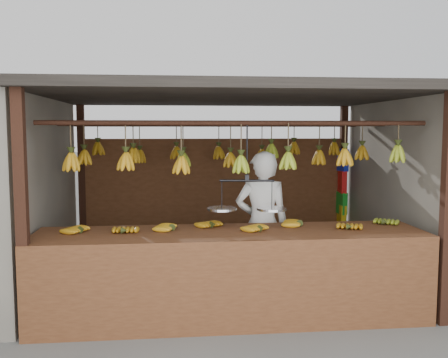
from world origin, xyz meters
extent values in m
plane|color=#5B5B57|center=(0.00, 0.00, 0.00)|extent=(80.00, 80.00, 0.00)
cube|color=black|center=(-2.00, -1.50, 1.15)|extent=(0.10, 0.10, 2.30)
cube|color=black|center=(2.00, -1.50, 1.15)|extent=(0.10, 0.10, 2.30)
cube|color=black|center=(-2.00, 1.50, 1.15)|extent=(0.10, 0.10, 2.30)
cube|color=black|center=(2.00, 1.50, 1.15)|extent=(0.10, 0.10, 2.30)
cube|color=black|center=(0.00, 0.00, 2.35)|extent=(4.30, 3.30, 0.10)
cylinder|color=black|center=(0.00, -1.00, 2.00)|extent=(4.00, 0.05, 0.05)
cylinder|color=black|center=(0.00, 0.00, 2.00)|extent=(4.00, 0.05, 0.05)
cylinder|color=black|center=(0.00, 1.00, 2.00)|extent=(4.00, 0.05, 0.05)
cube|color=brown|center=(0.00, 1.50, 0.90)|extent=(4.00, 0.06, 1.80)
cube|color=brown|center=(-0.07, -1.10, 0.86)|extent=(3.96, 0.88, 0.08)
cube|color=brown|center=(-0.07, -1.54, 0.45)|extent=(3.96, 0.04, 0.90)
cube|color=black|center=(-1.95, -1.49, 0.41)|extent=(0.07, 0.07, 0.82)
cube|color=black|center=(1.80, -1.49, 0.41)|extent=(0.07, 0.07, 0.82)
cube|color=black|center=(-1.95, -0.71, 0.41)|extent=(0.07, 0.07, 0.82)
cube|color=black|center=(1.80, -0.71, 0.41)|extent=(0.07, 0.07, 0.82)
ellipsoid|color=#C28514|center=(-1.56, -1.03, 0.93)|extent=(0.30, 0.27, 0.06)
ellipsoid|color=#C28514|center=(-1.14, -1.13, 0.93)|extent=(0.19, 0.25, 0.06)
ellipsoid|color=#C28514|center=(-0.66, -0.99, 0.93)|extent=(0.28, 0.25, 0.06)
ellipsoid|color=#C28514|center=(-0.24, -0.91, 0.93)|extent=(0.28, 0.30, 0.06)
ellipsoid|color=#C28514|center=(0.23, -1.16, 0.93)|extent=(0.29, 0.30, 0.06)
ellipsoid|color=#C28514|center=(0.70, -0.90, 0.93)|extent=(0.29, 0.25, 0.06)
ellipsoid|color=#C28514|center=(1.14, -1.17, 0.93)|extent=(0.26, 0.29, 0.06)
ellipsoid|color=#92A523|center=(1.62, -0.95, 0.93)|extent=(0.28, 0.30, 0.06)
ellipsoid|color=#C28514|center=(-1.66, -0.97, 1.61)|extent=(0.16, 0.16, 0.28)
ellipsoid|color=#C28514|center=(-1.12, -0.98, 1.61)|extent=(0.16, 0.16, 0.28)
ellipsoid|color=#C28514|center=(-0.57, -0.96, 1.57)|extent=(0.16, 0.16, 0.28)
ellipsoid|color=#92A523|center=(0.04, -1.02, 1.58)|extent=(0.16, 0.16, 0.28)
ellipsoid|color=#92A523|center=(0.52, -1.05, 1.61)|extent=(0.16, 0.16, 0.28)
ellipsoid|color=#C28514|center=(1.14, -1.00, 1.64)|extent=(0.16, 0.16, 0.28)
ellipsoid|color=#92A523|center=(1.71, -1.01, 1.68)|extent=(0.16, 0.16, 0.28)
ellipsoid|color=#C28514|center=(-1.70, -0.02, 1.61)|extent=(0.16, 0.16, 0.28)
ellipsoid|color=#C28514|center=(-1.13, 0.03, 1.62)|extent=(0.16, 0.16, 0.28)
ellipsoid|color=#92A523|center=(-0.53, 0.04, 1.57)|extent=(0.16, 0.16, 0.28)
ellipsoid|color=#C28514|center=(0.05, -0.01, 1.56)|extent=(0.16, 0.16, 0.28)
ellipsoid|color=#92A523|center=(0.56, 0.01, 1.67)|extent=(0.16, 0.16, 0.28)
ellipsoid|color=#C28514|center=(1.17, 0.01, 1.59)|extent=(0.16, 0.16, 0.28)
ellipsoid|color=#C28514|center=(1.72, 0.01, 1.64)|extent=(0.16, 0.16, 0.28)
ellipsoid|color=#C28514|center=(-1.68, 1.00, 1.67)|extent=(0.16, 0.16, 0.28)
ellipsoid|color=#C28514|center=(-1.11, 0.96, 1.56)|extent=(0.16, 0.16, 0.28)
ellipsoid|color=#C28514|center=(-0.60, 0.95, 1.61)|extent=(0.16, 0.16, 0.28)
ellipsoid|color=#C28514|center=(0.00, 1.02, 1.61)|extent=(0.16, 0.16, 0.28)
ellipsoid|color=#C28514|center=(0.61, 0.96, 1.57)|extent=(0.16, 0.16, 0.28)
ellipsoid|color=#C28514|center=(1.09, 1.02, 1.67)|extent=(0.16, 0.16, 0.28)
ellipsoid|color=#C28514|center=(1.67, 0.95, 1.66)|extent=(0.16, 0.16, 0.28)
cylinder|color=black|center=(0.10, -1.00, 1.70)|extent=(0.02, 0.02, 0.59)
cylinder|color=black|center=(0.10, -1.00, 1.41)|extent=(0.56, 0.09, 0.02)
cylinder|color=silver|center=(-0.15, -0.97, 1.11)|extent=(0.30, 0.30, 0.02)
cylinder|color=silver|center=(0.36, -1.03, 1.11)|extent=(0.30, 0.30, 0.02)
imported|color=white|center=(0.36, -0.47, 0.84)|extent=(0.64, 0.45, 1.69)
cube|color=#1426BF|center=(1.94, 1.35, 1.47)|extent=(0.08, 0.26, 0.34)
cube|color=red|center=(1.94, 1.35, 1.14)|extent=(0.08, 0.26, 0.34)
cube|color=#199926|center=(1.94, 1.35, 0.81)|extent=(0.08, 0.26, 0.34)
cube|color=yellow|center=(1.94, 1.35, 0.61)|extent=(0.08, 0.26, 0.34)
camera|label=1|loc=(-0.66, -6.06, 1.92)|focal=40.00mm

